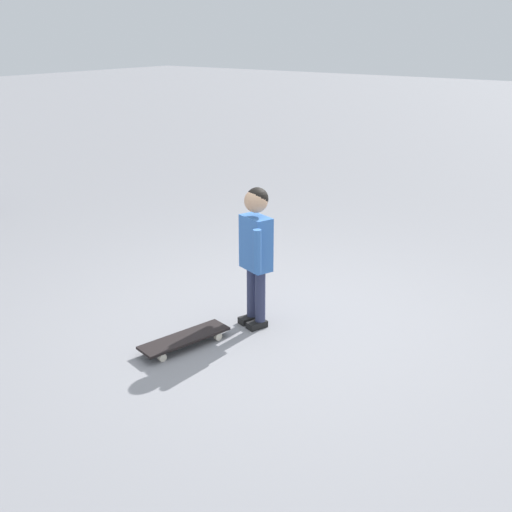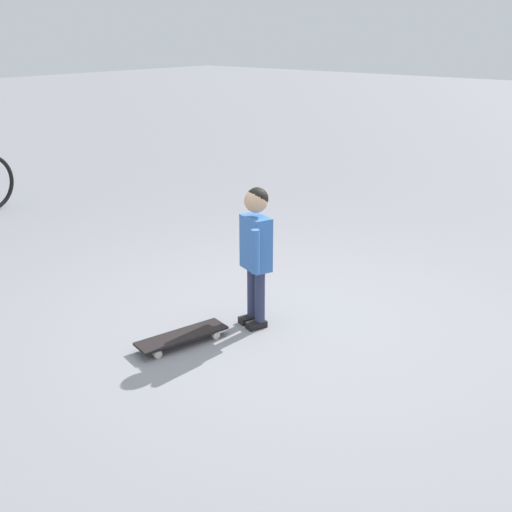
% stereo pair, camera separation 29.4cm
% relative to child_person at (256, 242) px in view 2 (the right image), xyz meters
% --- Properties ---
extents(ground_plane, '(50.00, 50.00, 0.00)m').
position_rel_child_person_xyz_m(ground_plane, '(-0.13, -0.09, -0.66)').
color(ground_plane, gray).
extents(child_person, '(0.30, 0.31, 1.06)m').
position_rel_child_person_xyz_m(child_person, '(0.00, 0.00, 0.00)').
color(child_person, '#2D3351').
rests_on(child_person, ground).
extents(skateboard, '(0.34, 0.70, 0.07)m').
position_rel_child_person_xyz_m(skateboard, '(0.20, 0.58, -0.60)').
color(skateboard, black).
rests_on(skateboard, ground).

